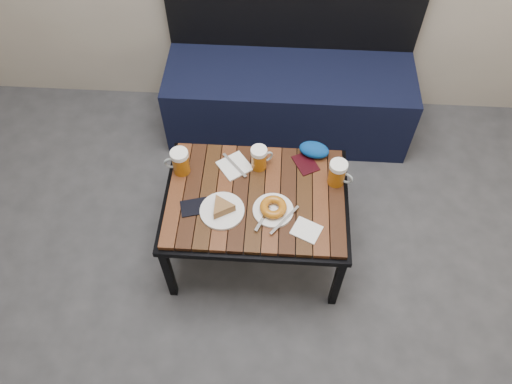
# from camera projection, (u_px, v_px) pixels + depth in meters

# --- Properties ---
(bench) EXTENTS (1.40, 0.50, 0.95)m
(bench) POSITION_uv_depth(u_px,v_px,m) (289.00, 92.00, 2.92)
(bench) COLOR black
(bench) RESTS_ON ground
(cafe_table) EXTENTS (0.84, 0.62, 0.47)m
(cafe_table) POSITION_uv_depth(u_px,v_px,m) (256.00, 201.00, 2.28)
(cafe_table) COLOR black
(cafe_table) RESTS_ON ground
(beer_mug_left) EXTENTS (0.12, 0.08, 0.13)m
(beer_mug_left) POSITION_uv_depth(u_px,v_px,m) (180.00, 162.00, 2.28)
(beer_mug_left) COLOR #9D520C
(beer_mug_left) RESTS_ON cafe_table
(beer_mug_centre) EXTENTS (0.12, 0.10, 0.12)m
(beer_mug_centre) POSITION_uv_depth(u_px,v_px,m) (259.00, 158.00, 2.30)
(beer_mug_centre) COLOR #9D520C
(beer_mug_centre) RESTS_ON cafe_table
(beer_mug_right) EXTENTS (0.12, 0.10, 0.13)m
(beer_mug_right) POSITION_uv_depth(u_px,v_px,m) (338.00, 173.00, 2.24)
(beer_mug_right) COLOR #9D520C
(beer_mug_right) RESTS_ON cafe_table
(plate_pie) EXTENTS (0.20, 0.20, 0.06)m
(plate_pie) POSITION_uv_depth(u_px,v_px,m) (222.00, 209.00, 2.18)
(plate_pie) COLOR white
(plate_pie) RESTS_ON cafe_table
(plate_bagel) EXTENTS (0.20, 0.22, 0.05)m
(plate_bagel) POSITION_uv_depth(u_px,v_px,m) (273.00, 209.00, 2.18)
(plate_bagel) COLOR white
(plate_bagel) RESTS_ON cafe_table
(napkin_left) EXTENTS (0.18, 0.18, 0.01)m
(napkin_left) POSITION_uv_depth(u_px,v_px,m) (235.00, 166.00, 2.34)
(napkin_left) COLOR white
(napkin_left) RESTS_ON cafe_table
(napkin_right) EXTENTS (0.15, 0.14, 0.01)m
(napkin_right) POSITION_uv_depth(u_px,v_px,m) (306.00, 230.00, 2.14)
(napkin_right) COLOR white
(napkin_right) RESTS_ON cafe_table
(passport_navy) EXTENTS (0.14, 0.12, 0.01)m
(passport_navy) POSITION_uv_depth(u_px,v_px,m) (195.00, 207.00, 2.21)
(passport_navy) COLOR black
(passport_navy) RESTS_ON cafe_table
(passport_burgundy) EXTENTS (0.14, 0.15, 0.01)m
(passport_burgundy) POSITION_uv_depth(u_px,v_px,m) (306.00, 163.00, 2.35)
(passport_burgundy) COLOR black
(passport_burgundy) RESTS_ON cafe_table
(knit_pouch) EXTENTS (0.16, 0.12, 0.06)m
(knit_pouch) POSITION_uv_depth(u_px,v_px,m) (314.00, 150.00, 2.36)
(knit_pouch) COLOR #050C88
(knit_pouch) RESTS_ON cafe_table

